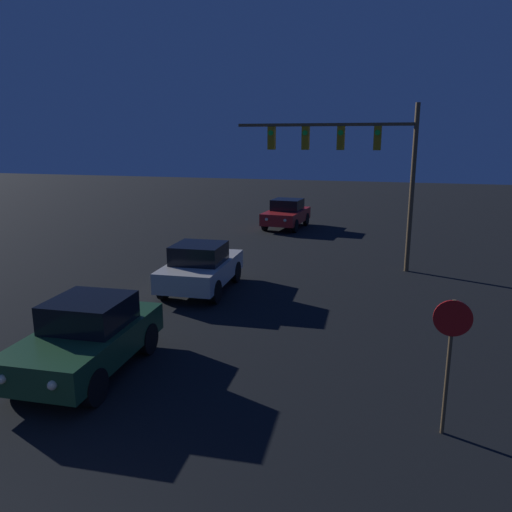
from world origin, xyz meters
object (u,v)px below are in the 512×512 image
object	(u,v)px
car_mid	(201,267)
traffic_signal_mast	(354,154)
car_near	(87,337)
car_far	(286,214)
stop_sign	(450,344)

from	to	relation	value
car_mid	traffic_signal_mast	xyz separation A→B (m)	(4.56, 4.66, 3.70)
car_near	traffic_signal_mast	size ratio (longest dim) A/B	0.60
car_near	car_far	distance (m)	19.32
car_near	car_mid	world-z (taller)	same
car_far	car_near	bearing A→B (deg)	93.26
car_near	stop_sign	distance (m)	7.52
car_far	stop_sign	bearing A→B (deg)	114.07
car_near	car_mid	size ratio (longest dim) A/B	1.00
car_mid	car_far	distance (m)	12.89
car_mid	stop_sign	bearing A→B (deg)	-45.88
car_near	traffic_signal_mast	bearing A→B (deg)	-116.22
car_mid	traffic_signal_mast	bearing A→B (deg)	42.36
stop_sign	car_near	bearing A→B (deg)	177.22
car_near	stop_sign	size ratio (longest dim) A/B	1.68
car_far	stop_sign	distance (m)	21.01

